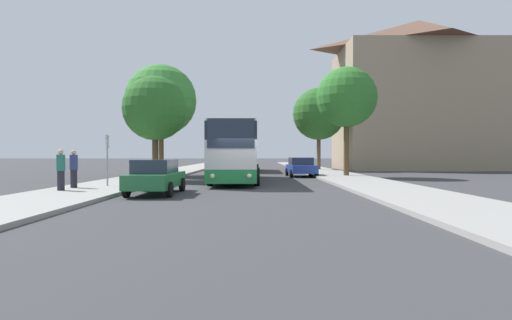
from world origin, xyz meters
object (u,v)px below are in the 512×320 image
Objects in this scene: parked_car_left_curb at (155,176)px; pedestrian_waiting_far at (72,169)px; tree_left_far at (160,100)px; tree_right_near at (318,114)px; bus_middle at (241,153)px; parked_car_right_near at (300,167)px; bus_front at (235,152)px; tree_left_near at (154,109)px; tree_right_mid at (345,98)px; bus_stop_sign at (106,154)px; pedestrian_waiting_near at (60,170)px.

pedestrian_waiting_far is (-4.27, 1.56, 0.28)m from parked_car_left_curb.
tree_left_far is 1.02× the size of tree_right_near.
parked_car_right_near is (4.90, -10.03, -1.09)m from bus_middle.
bus_front reaches higher than parked_car_right_near.
tree_left_far reaches higher than tree_left_near.
tree_left_near is 20.86m from tree_right_near.
tree_left_far is 1.09× the size of tree_right_mid.
tree_right_near is (13.29, 16.04, 1.27)m from tree_left_near.
tree_right_near reaches higher than bus_middle.
tree_right_near is at bearing 57.72° from bus_stop_sign.
tree_left_near is at bearing -164.65° from tree_right_mid.
parked_car_right_near is 12.44m from tree_left_far.
bus_middle is 23.29m from pedestrian_waiting_far.
pedestrian_waiting_near is (-7.26, -8.01, -0.81)m from bus_front.
bus_front is 8.79m from parked_car_left_curb.
tree_left_far is (-3.35, 15.04, 5.32)m from parked_car_left_curb.
parked_car_right_near is 6.24m from tree_right_mid.
pedestrian_waiting_near is 20.39m from tree_right_mid.
bus_front is at bearing -46.93° from tree_left_far.
pedestrian_waiting_near is at bearing -140.58° from tree_right_mid.
pedestrian_waiting_far is (-12.07, -12.11, 0.29)m from parked_car_right_near.
tree_right_near is (15.23, 23.53, 4.94)m from pedestrian_waiting_far.
parked_car_left_curb is at bearing -21.99° from pedestrian_waiting_near.
parked_car_left_curb is 1.04× the size of parked_car_right_near.
tree_right_mid reaches higher than parked_car_left_curb.
tree_right_mid is at bearing 161.01° from parked_car_right_near.
tree_left_near is (-2.32, 9.05, 3.96)m from parked_car_left_curb.
tree_right_near reaches higher than bus_front.
parked_car_left_curb is at bearing -96.23° from bus_middle.
pedestrian_waiting_far is at bearing 73.31° from pedestrian_waiting_near.
pedestrian_waiting_far reaches higher than parked_car_right_near.
parked_car_right_near is at bearing 28.59° from pedestrian_waiting_near.
pedestrian_waiting_near is at bearing 178.22° from parked_car_left_curb.
parked_car_left_curb is 2.38× the size of pedestrian_waiting_near.
tree_right_near is at bearing 10.49° from bus_middle.
parked_car_right_near is 0.46× the size of tree_left_far.
bus_stop_sign reaches higher than parked_car_left_curb.
bus_middle is 2.50× the size of parked_car_right_near.
parked_car_left_curb is at bearing -153.70° from pedestrian_waiting_far.
bus_front is 7.33m from parked_car_right_near.
parked_car_left_curb is 2.40× the size of pedestrian_waiting_far.
tree_left_near is at bearing 170.62° from bus_front.
tree_left_far reaches higher than bus_middle.
bus_front is 1.39× the size of tree_right_near.
parked_car_right_near is at bearing 49.15° from bus_front.
tree_right_near reaches higher than pedestrian_waiting_near.
tree_left_far is 17.49m from tree_right_near.
tree_left_near is (-10.12, -4.62, 3.96)m from parked_car_right_near.
bus_front is at bearing -88.62° from bus_middle.
tree_left_near reaches higher than pedestrian_waiting_far.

